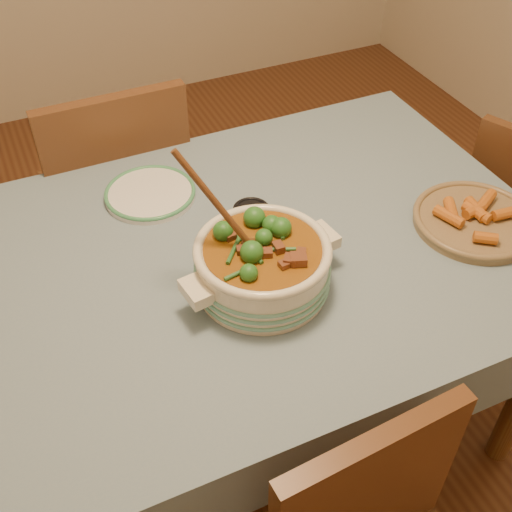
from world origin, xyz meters
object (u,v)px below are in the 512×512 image
(stew_casserole, at_px, (262,262))
(white_plate, at_px, (150,193))
(condiment_bowl, at_px, (251,214))
(chair_far, at_px, (118,193))
(dining_table, at_px, (225,283))
(fried_plate, at_px, (475,219))

(stew_casserole, height_order, white_plate, stew_casserole)
(condiment_bowl, relative_size, chair_far, 0.12)
(stew_casserole, bearing_deg, white_plate, 106.91)
(dining_table, xyz_separation_m, condiment_bowl, (0.12, 0.09, 0.12))
(fried_plate, distance_m, chair_far, 1.14)
(dining_table, bearing_deg, fried_plate, -13.78)
(stew_casserole, relative_size, condiment_bowl, 3.44)
(chair_far, bearing_deg, dining_table, 99.97)
(dining_table, height_order, condiment_bowl, condiment_bowl)
(stew_casserole, height_order, chair_far, stew_casserole)
(dining_table, distance_m, condiment_bowl, 0.19)
(stew_casserole, xyz_separation_m, condiment_bowl, (0.07, 0.22, -0.05))
(white_plate, bearing_deg, chair_far, 94.56)
(condiment_bowl, relative_size, fried_plate, 0.31)
(chair_far, bearing_deg, fried_plate, 132.74)
(fried_plate, bearing_deg, dining_table, 166.22)
(chair_far, bearing_deg, white_plate, 94.26)
(stew_casserole, bearing_deg, chair_far, 101.59)
(white_plate, xyz_separation_m, fried_plate, (0.73, -0.46, 0.01))
(dining_table, distance_m, white_plate, 0.34)
(fried_plate, bearing_deg, chair_far, 133.05)
(white_plate, distance_m, condiment_bowl, 0.30)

